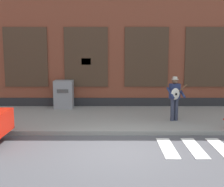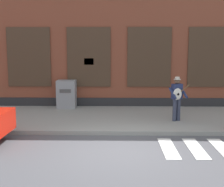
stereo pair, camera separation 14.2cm
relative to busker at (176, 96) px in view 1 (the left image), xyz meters
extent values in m
plane|color=#4C4C51|center=(-2.19, -3.07, -1.11)|extent=(160.00, 160.00, 0.00)
cube|color=gray|center=(-2.19, 0.71, -1.04)|extent=(28.00, 4.45, 0.15)
cube|color=brown|center=(-2.19, 4.94, 2.26)|extent=(28.00, 4.00, 6.75)
cube|color=#28282B|center=(-2.19, 2.92, -0.84)|extent=(28.00, 0.04, 0.55)
cube|color=#473323|center=(-6.41, 2.91, 1.36)|extent=(2.03, 0.06, 2.76)
cube|color=black|center=(-6.41, 2.90, 1.36)|extent=(1.91, 0.03, 2.64)
cube|color=#473323|center=(-3.60, 2.91, 1.36)|extent=(2.03, 0.06, 2.76)
cube|color=black|center=(-3.60, 2.90, 1.36)|extent=(1.91, 0.03, 2.64)
cube|color=#473323|center=(-0.79, 2.91, 1.36)|extent=(2.03, 0.06, 2.76)
cube|color=black|center=(-0.79, 2.90, 1.36)|extent=(1.91, 0.03, 2.64)
cube|color=#473323|center=(2.02, 2.91, 1.36)|extent=(2.03, 0.06, 2.76)
cube|color=black|center=(2.02, 2.90, 1.36)|extent=(1.91, 0.03, 2.64)
cube|color=yellow|center=(-3.60, 2.89, 1.16)|extent=(0.44, 0.02, 0.30)
cube|color=silver|center=(-0.75, -2.81, -1.10)|extent=(0.42, 1.90, 0.01)
cube|color=silver|center=(0.05, -2.81, -1.10)|extent=(0.42, 1.90, 0.01)
cube|color=silver|center=(0.85, -2.81, -1.10)|extent=(0.42, 1.90, 0.01)
cube|color=silver|center=(-5.64, -2.09, -0.37)|extent=(0.07, 0.24, 0.12)
cylinder|color=#33384C|center=(0.08, 0.07, -0.54)|extent=(0.15, 0.15, 0.85)
cylinder|color=#33384C|center=(-0.08, -0.01, -0.54)|extent=(0.15, 0.15, 0.85)
cube|color=navy|center=(0.00, 0.04, 0.17)|extent=(0.43, 0.34, 0.58)
sphere|color=brown|center=(0.00, 0.04, 0.57)|extent=(0.22, 0.22, 0.22)
cylinder|color=beige|center=(0.00, 0.04, 0.63)|extent=(0.28, 0.28, 0.02)
cylinder|color=beige|center=(0.00, 0.04, 0.68)|extent=(0.18, 0.18, 0.09)
cylinder|color=navy|center=(0.26, 0.03, 0.13)|extent=(0.26, 0.51, 0.39)
cylinder|color=navy|center=(-0.19, -0.14, 0.13)|extent=(0.26, 0.51, 0.39)
ellipsoid|color=silver|center=(-0.02, -0.16, 0.10)|extent=(0.38, 0.24, 0.44)
cylinder|color=black|center=(0.00, -0.21, 0.10)|extent=(0.09, 0.04, 0.09)
cylinder|color=brown|center=(0.23, -0.09, 0.28)|extent=(0.46, 0.19, 0.34)
cube|color=gray|center=(-4.61, 2.49, -0.32)|extent=(0.85, 0.66, 1.28)
cube|color=#4C4C4C|center=(-4.61, 2.15, -0.13)|extent=(0.51, 0.02, 0.16)
camera|label=1|loc=(-2.39, -11.68, 1.88)|focal=50.00mm
camera|label=2|loc=(-2.25, -11.68, 1.88)|focal=50.00mm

